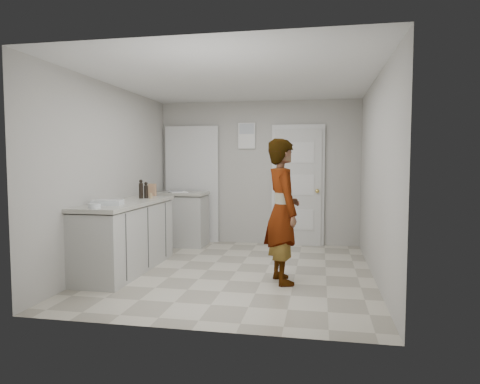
% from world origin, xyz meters
% --- Properties ---
extents(ground, '(4.00, 4.00, 0.00)m').
position_xyz_m(ground, '(0.00, 0.00, 0.00)').
color(ground, gray).
rests_on(ground, ground).
extents(room_shell, '(4.00, 4.00, 4.00)m').
position_xyz_m(room_shell, '(-0.17, 1.95, 1.02)').
color(room_shell, '#AEABA4').
rests_on(room_shell, ground).
extents(main_counter, '(0.64, 1.96, 0.93)m').
position_xyz_m(main_counter, '(-1.45, -0.20, 0.43)').
color(main_counter, '#B9B9B5').
rests_on(main_counter, ground).
extents(side_counter, '(0.84, 0.61, 0.93)m').
position_xyz_m(side_counter, '(-1.25, 1.55, 0.43)').
color(side_counter, '#B9B9B5').
rests_on(side_counter, ground).
extents(person, '(0.62, 0.74, 1.72)m').
position_xyz_m(person, '(0.64, -0.38, 0.86)').
color(person, silver).
rests_on(person, ground).
extents(cake_mix_box, '(0.12, 0.06, 0.19)m').
position_xyz_m(cake_mix_box, '(-1.45, 0.70, 1.02)').
color(cake_mix_box, '#AA7A55').
rests_on(cake_mix_box, main_counter).
extents(spice_jar, '(0.05, 0.05, 0.07)m').
position_xyz_m(spice_jar, '(-1.31, 0.30, 0.96)').
color(spice_jar, tan).
rests_on(spice_jar, main_counter).
extents(oil_cruet_a, '(0.06, 0.06, 0.24)m').
position_xyz_m(oil_cruet_a, '(-1.38, 0.30, 1.04)').
color(oil_cruet_a, black).
rests_on(oil_cruet_a, main_counter).
extents(oil_cruet_b, '(0.06, 0.06, 0.27)m').
position_xyz_m(oil_cruet_b, '(-1.44, 0.26, 1.05)').
color(oil_cruet_b, black).
rests_on(oil_cruet_b, main_counter).
extents(baking_dish, '(0.39, 0.31, 0.06)m').
position_xyz_m(baking_dish, '(-1.47, -0.67, 0.95)').
color(baking_dish, silver).
rests_on(baking_dish, main_counter).
extents(egg_bowl, '(0.14, 0.14, 0.05)m').
position_xyz_m(egg_bowl, '(-1.43, -1.04, 0.95)').
color(egg_bowl, silver).
rests_on(egg_bowl, main_counter).
extents(papers, '(0.41, 0.44, 0.01)m').
position_xyz_m(papers, '(-1.31, 1.50, 0.93)').
color(papers, white).
rests_on(papers, side_counter).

